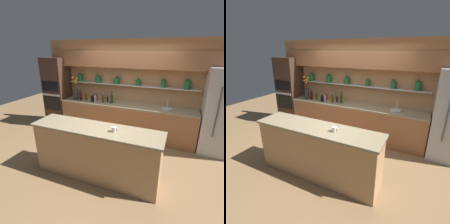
# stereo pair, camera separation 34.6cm
# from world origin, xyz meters

# --- Properties ---
(ground_plane) EXTENTS (12.00, 12.00, 0.00)m
(ground_plane) POSITION_xyz_m (0.00, 0.00, 0.00)
(ground_plane) COLOR olive
(back_wall_unit) EXTENTS (5.20, 0.44, 2.60)m
(back_wall_unit) POSITION_xyz_m (-0.00, 1.53, 1.55)
(back_wall_unit) COLOR tan
(back_wall_unit) RESTS_ON ground_plane
(back_counter_unit) EXTENTS (3.72, 0.62, 0.92)m
(back_counter_unit) POSITION_xyz_m (-0.04, 1.24, 0.46)
(back_counter_unit) COLOR #99603D
(back_counter_unit) RESTS_ON ground_plane
(island_counter) EXTENTS (2.42, 0.61, 1.02)m
(island_counter) POSITION_xyz_m (0.00, -0.61, 0.51)
(island_counter) COLOR tan
(island_counter) RESTS_ON ground_plane
(oven_tower) EXTENTS (0.68, 0.64, 2.11)m
(oven_tower) POSITION_xyz_m (-2.26, 1.24, 1.06)
(oven_tower) COLOR #3D281E
(oven_tower) RESTS_ON ground_plane
(flower_vase) EXTENTS (0.18, 0.14, 0.68)m
(flower_vase) POSITION_xyz_m (-1.54, 1.16, 1.14)
(flower_vase) COLOR #2D2D33
(flower_vase) RESTS_ON back_counter_unit
(sink_fixture) EXTENTS (0.27, 0.27, 0.25)m
(sink_fixture) POSITION_xyz_m (1.06, 1.25, 0.95)
(sink_fixture) COLOR #B7B7BC
(sink_fixture) RESTS_ON back_counter_unit
(bottle_sauce_0) EXTENTS (0.05, 0.05, 0.17)m
(bottle_sauce_0) POSITION_xyz_m (-0.57, 1.26, 0.99)
(bottle_sauce_0) COLOR black
(bottle_sauce_0) RESTS_ON back_counter_unit
(bottle_wine_1) EXTENTS (0.08, 0.08, 0.33)m
(bottle_wine_1) POSITION_xyz_m (-1.38, 1.15, 1.04)
(bottle_wine_1) COLOR #380C0C
(bottle_wine_1) RESTS_ON back_counter_unit
(bottle_sauce_2) EXTENTS (0.05, 0.05, 0.18)m
(bottle_sauce_2) POSITION_xyz_m (-0.94, 1.32, 0.99)
(bottle_sauce_2) COLOR maroon
(bottle_sauce_2) RESTS_ON back_counter_unit
(bottle_oil_3) EXTENTS (0.06, 0.06, 0.23)m
(bottle_oil_3) POSITION_xyz_m (-1.21, 1.18, 1.01)
(bottle_oil_3) COLOR #47380A
(bottle_oil_3) RESTS_ON back_counter_unit
(bottle_sauce_4) EXTENTS (0.05, 0.05, 0.19)m
(bottle_sauce_4) POSITION_xyz_m (-0.99, 1.10, 1.00)
(bottle_sauce_4) COLOR black
(bottle_sauce_4) RESTS_ON back_counter_unit
(bottle_spirit_5) EXTENTS (0.07, 0.07, 0.24)m
(bottle_spirit_5) POSITION_xyz_m (-0.89, 1.13, 1.02)
(bottle_spirit_5) COLOR gray
(bottle_spirit_5) RESTS_ON back_counter_unit
(bottle_wine_6) EXTENTS (0.07, 0.07, 0.33)m
(bottle_wine_6) POSITION_xyz_m (-0.42, 1.22, 1.04)
(bottle_wine_6) COLOR #193814
(bottle_wine_6) RESTS_ON back_counter_unit
(bottle_spirit_7) EXTENTS (0.06, 0.06, 0.27)m
(bottle_spirit_7) POSITION_xyz_m (-0.45, 1.33, 1.04)
(bottle_spirit_7) COLOR tan
(bottle_spirit_7) RESTS_ON back_counter_unit
(bottle_spirit_8) EXTENTS (0.07, 0.07, 0.29)m
(bottle_spirit_8) POSITION_xyz_m (-0.77, 1.41, 1.04)
(bottle_spirit_8) COLOR gray
(bottle_spirit_8) RESTS_ON back_counter_unit
(bottle_sauce_9) EXTENTS (0.05, 0.05, 0.19)m
(bottle_sauce_9) POSITION_xyz_m (-0.98, 1.17, 1.00)
(bottle_sauce_9) COLOR black
(bottle_sauce_9) RESTS_ON back_counter_unit
(bottle_oil_10) EXTENTS (0.07, 0.07, 0.24)m
(bottle_oil_10) POSITION_xyz_m (-0.66, 1.16, 1.01)
(bottle_oil_10) COLOR #47380A
(bottle_oil_10) RESTS_ON back_counter_unit
(coffee_mug) EXTENTS (0.11, 0.09, 0.09)m
(coffee_mug) POSITION_xyz_m (0.36, -0.63, 1.06)
(coffee_mug) COLOR silver
(coffee_mug) RESTS_ON island_counter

